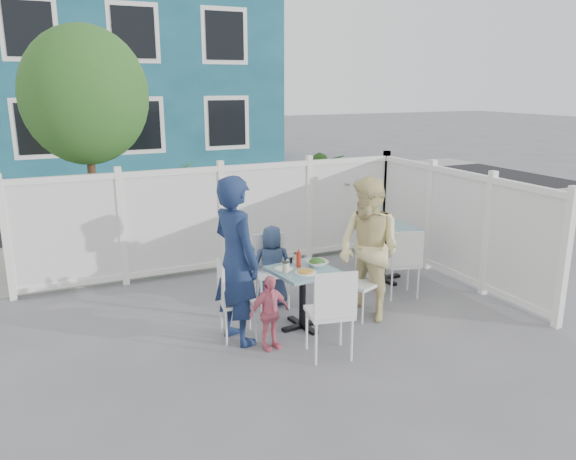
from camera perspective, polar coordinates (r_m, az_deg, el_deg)
name	(u,v)px	position (r m, az deg, el deg)	size (l,w,h in m)	color
ground	(281,333)	(6.53, -0.71, -10.41)	(80.00, 80.00, 0.00)	slate
near_sidewalk	(193,247)	(9.91, -9.66, -1.72)	(24.00, 2.60, 0.01)	gray
street	(150,206)	(13.42, -13.82, 2.38)	(24.00, 5.00, 0.01)	black
far_sidewalk	(128,185)	(16.42, -15.93, 4.45)	(24.00, 1.60, 0.01)	gray
building	(87,75)	(19.50, -19.71, 14.57)	(11.00, 6.00, 6.00)	#164A5A
fence_back	(222,220)	(8.44, -6.73, 0.97)	(5.86, 0.08, 1.60)	white
fence_right	(457,228)	(8.32, 16.76, 0.23)	(0.08, 3.66, 1.60)	white
tree	(85,96)	(8.75, -19.93, 12.67)	(1.80, 1.62, 3.59)	#382316
utility_cabinet	(52,225)	(9.66, -22.84, 0.50)	(0.64, 0.46, 1.19)	yellow
potted_shrub_a	(174,213)	(8.95, -11.47, 1.70)	(0.90, 0.90, 1.61)	#2A531B
potted_shrub_b	(311,203)	(9.65, 2.36, 2.80)	(1.41, 1.22, 1.57)	#2A531B
main_table	(303,282)	(6.48, 1.49, -5.34)	(0.76, 0.76, 0.71)	slate
spare_table	(384,239)	(8.13, 9.72, -0.87)	(0.78, 0.78, 0.80)	slate
chair_left	(231,295)	(6.24, -5.81, -6.57)	(0.45, 0.46, 0.89)	white
chair_right	(364,276)	(6.90, 7.70, -4.63)	(0.50, 0.51, 0.86)	white
chair_back	(271,264)	(7.18, -1.79, -3.52)	(0.47, 0.46, 0.91)	white
chair_near	(332,307)	(5.76, 4.48, -7.84)	(0.52, 0.51, 0.98)	white
chair_spare	(404,259)	(7.51, 11.66, -2.86)	(0.51, 0.50, 0.94)	white
man	(236,260)	(6.06, -5.29, -3.10)	(0.68, 0.44, 1.85)	#18284E
woman	(369,249)	(6.73, 8.20, -1.97)	(0.84, 0.65, 1.72)	gold
boy	(272,266)	(7.17, -1.62, -3.64)	(0.51, 0.33, 1.04)	navy
toddler	(269,313)	(6.03, -1.91, -8.38)	(0.48, 0.20, 0.82)	#E46E87
plate_main	(305,273)	(6.29, 1.78, -4.34)	(0.24, 0.24, 0.02)	white
plate_side	(284,269)	(6.40, -0.43, -3.99)	(0.21, 0.21, 0.01)	white
salad_bowl	(317,263)	(6.54, 2.95, -3.38)	(0.25, 0.25, 0.06)	white
coffee_cup_a	(286,268)	(6.30, -0.23, -3.84)	(0.08, 0.08, 0.12)	beige
coffee_cup_b	(297,259)	(6.59, 0.95, -2.93)	(0.08, 0.08, 0.12)	beige
ketchup_bottle	(299,260)	(6.47, 1.10, -3.05)	(0.05, 0.05, 0.17)	#AA2414
salt_shaker	(287,262)	(6.56, -0.06, -3.30)	(0.03, 0.03, 0.06)	white
pepper_shaker	(291,260)	(6.62, 0.31, -3.11)	(0.03, 0.03, 0.07)	black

